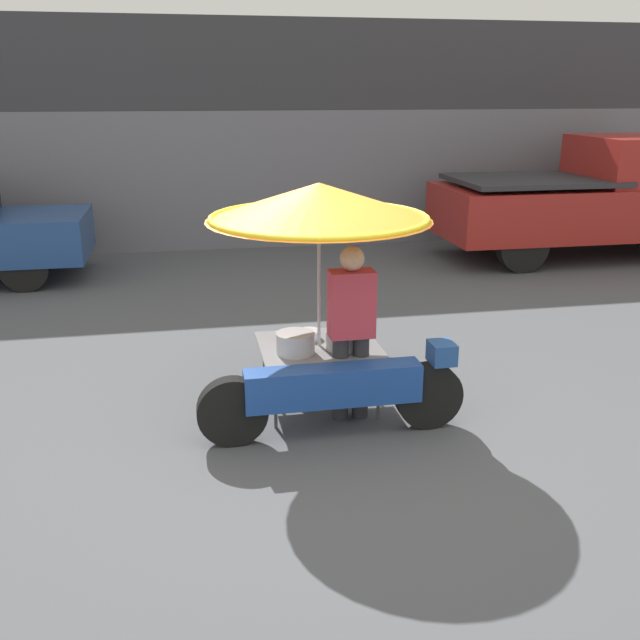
# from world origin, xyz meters

# --- Properties ---
(ground_plane) EXTENTS (36.00, 36.00, 0.00)m
(ground_plane) POSITION_xyz_m (0.00, 0.00, 0.00)
(ground_plane) COLOR #4C4F54
(shopfront_building) EXTENTS (28.00, 2.06, 3.92)m
(shopfront_building) POSITION_xyz_m (0.00, 8.35, 1.95)
(shopfront_building) COLOR #38383D
(shopfront_building) RESTS_ON ground
(vendor_motorcycle_cart) EXTENTS (2.23, 1.92, 2.02)m
(vendor_motorcycle_cart) POSITION_xyz_m (0.02, 0.39, 1.57)
(vendor_motorcycle_cart) COLOR black
(vendor_motorcycle_cart) RESTS_ON ground
(vendor_person) EXTENTS (0.38, 0.22, 1.54)m
(vendor_person) POSITION_xyz_m (0.23, 0.15, 0.85)
(vendor_person) COLOR #2D2D33
(vendor_person) RESTS_ON ground
(pickup_truck) EXTENTS (4.98, 1.93, 2.01)m
(pickup_truck) POSITION_xyz_m (5.71, 5.56, 0.98)
(pickup_truck) COLOR black
(pickup_truck) RESTS_ON ground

